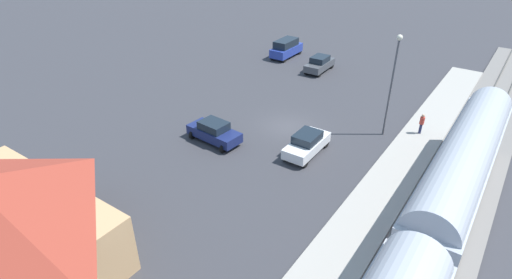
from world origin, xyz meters
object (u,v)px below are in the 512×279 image
passenger_train (418,266)px  suv_blue (286,48)px  light_pole_near_platform (393,75)px  pedestrian_on_platform (422,122)px  sedan_navy (214,132)px  sedan_charcoal (320,64)px  sedan_white (307,143)px

passenger_train → suv_blue: 36.98m
suv_blue → light_pole_near_platform: (-16.92, 12.48, 4.04)m
pedestrian_on_platform → sedan_navy: 16.73m
passenger_train → light_pole_near_platform: size_ratio=4.28×
passenger_train → sedan_charcoal: 31.84m
passenger_train → sedan_navy: passenger_train is taller
suv_blue → light_pole_near_platform: light_pole_near_platform is taller
sedan_white → passenger_train: bearing=137.8°
passenger_train → light_pole_near_platform: light_pole_near_platform is taller
sedan_navy → sedan_white: (-6.95, -2.58, 0.00)m
light_pole_near_platform → passenger_train: bearing=113.2°
pedestrian_on_platform → sedan_white: bearing=50.4°
suv_blue → sedan_navy: bearing=106.2°
sedan_navy → sedan_white: size_ratio=1.03×
pedestrian_on_platform → suv_blue: (19.47, -11.12, -0.13)m
pedestrian_on_platform → sedan_charcoal: pedestrian_on_platform is taller
sedan_navy → suv_blue: (6.22, -21.33, 0.27)m
pedestrian_on_platform → light_pole_near_platform: bearing=28.1°
sedan_navy → suv_blue: bearing=-73.8°
light_pole_near_platform → sedan_navy: bearing=39.6°
sedan_white → light_pole_near_platform: (-3.75, -6.27, 4.31)m
passenger_train → sedan_charcoal: (18.00, -26.19, -1.98)m
passenger_train → pedestrian_on_platform: (4.25, -17.19, -1.58)m
suv_blue → sedan_white: 22.91m
suv_blue → light_pole_near_platform: size_ratio=0.59×
passenger_train → light_pole_near_platform: 17.39m
passenger_train → light_pole_near_platform: (6.80, -15.83, 2.33)m
passenger_train → sedan_navy: 18.95m
pedestrian_on_platform → sedan_navy: bearing=37.6°
sedan_charcoal → passenger_train: bearing=124.5°
sedan_navy → sedan_charcoal: bearing=-88.5°
sedan_navy → light_pole_near_platform: light_pole_near_platform is taller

